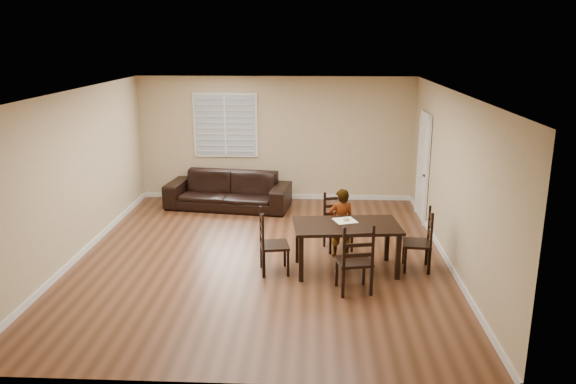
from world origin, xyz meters
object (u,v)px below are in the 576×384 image
(chair_near, at_px, (336,223))
(donut, at_px, (346,219))
(chair_far, at_px, (356,263))
(sofa, at_px, (228,191))
(chair_left, at_px, (267,244))
(dining_table, at_px, (347,230))
(child, at_px, (341,223))
(chair_right, at_px, (425,242))

(chair_near, xyz_separation_m, donut, (0.12, -0.83, 0.33))
(chair_far, height_order, donut, chair_far)
(donut, bearing_deg, sofa, 127.37)
(chair_left, bearing_deg, dining_table, -94.25)
(chair_left, relative_size, donut, 10.01)
(dining_table, distance_m, child, 0.59)
(chair_near, height_order, child, child)
(dining_table, relative_size, donut, 16.75)
(chair_left, height_order, chair_right, chair_left)
(chair_far, bearing_deg, child, -95.45)
(chair_left, bearing_deg, chair_right, -95.01)
(sofa, bearing_deg, child, -41.70)
(sofa, bearing_deg, dining_table, -46.52)
(donut, bearing_deg, chair_near, 98.40)
(chair_far, xyz_separation_m, chair_left, (-1.31, 0.72, -0.01))
(chair_far, xyz_separation_m, sofa, (-2.41, 4.06, -0.10))
(chair_left, relative_size, child, 0.87)
(child, distance_m, sofa, 3.47)
(child, bearing_deg, chair_right, 151.21)
(chair_left, bearing_deg, child, -68.93)
(chair_right, bearing_deg, chair_near, -119.15)
(chair_far, distance_m, chair_left, 1.50)
(dining_table, xyz_separation_m, sofa, (-2.31, 3.21, -0.29))
(chair_far, bearing_deg, sofa, -70.95)
(chair_near, relative_size, chair_far, 0.93)
(chair_left, height_order, donut, chair_left)
(chair_far, relative_size, chair_right, 1.06)
(chair_far, relative_size, donut, 10.32)
(dining_table, distance_m, donut, 0.21)
(chair_right, relative_size, child, 0.85)
(chair_near, distance_m, chair_right, 1.62)
(dining_table, distance_m, sofa, 3.97)
(sofa, bearing_deg, chair_near, -37.40)
(chair_right, bearing_deg, dining_table, -80.21)
(chair_near, xyz_separation_m, sofa, (-2.19, 2.20, -0.06))
(dining_table, xyz_separation_m, donut, (0.00, 0.18, 0.11))
(dining_table, distance_m, chair_right, 1.24)
(dining_table, relative_size, chair_right, 1.71)
(chair_near, height_order, chair_left, chair_left)
(chair_near, bearing_deg, sofa, 119.35)
(dining_table, bearing_deg, chair_right, -1.06)
(dining_table, xyz_separation_m, chair_far, (0.10, -0.85, -0.19))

